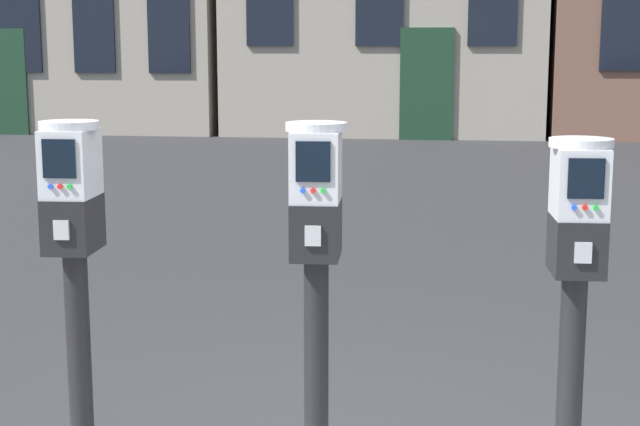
% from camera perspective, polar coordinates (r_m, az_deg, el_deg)
% --- Properties ---
extents(parking_meter_near_kerb, '(0.23, 0.26, 1.35)m').
position_cam_1_polar(parking_meter_near_kerb, '(3.69, -14.31, -1.26)').
color(parking_meter_near_kerb, black).
rests_on(parking_meter_near_kerb, sidewalk_slab).
extents(parking_meter_twin_adjacent, '(0.23, 0.26, 1.36)m').
position_cam_1_polar(parking_meter_twin_adjacent, '(3.45, -0.23, -1.64)').
color(parking_meter_twin_adjacent, black).
rests_on(parking_meter_twin_adjacent, sidewalk_slab).
extents(parking_meter_end_of_row, '(0.23, 0.26, 1.32)m').
position_cam_1_polar(parking_meter_end_of_row, '(3.45, 14.85, -2.49)').
color(parking_meter_end_of_row, black).
rests_on(parking_meter_end_of_row, sidewalk_slab).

